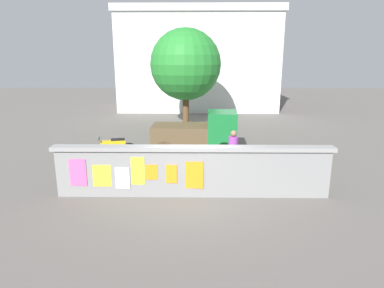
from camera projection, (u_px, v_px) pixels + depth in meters
ground at (194, 136)px, 17.84m from camera, size 60.00×60.00×0.00m
poster_wall at (192, 171)px, 9.89m from camera, size 8.29×0.42×1.54m
auto_rickshaw_truck at (199, 133)px, 14.36m from camera, size 3.66×1.65×1.85m
motorcycle at (114, 147)px, 13.84m from camera, size 1.87×0.68×0.87m
bicycle_near at (158, 172)px, 11.12m from camera, size 1.71×0.44×0.95m
person_walking at (233, 148)px, 11.66m from camera, size 0.41×0.41×1.62m
tree_roadside at (186, 65)px, 19.64m from camera, size 4.20×4.20×5.78m
building_background at (198, 60)px, 27.03m from camera, size 12.50×6.43×7.77m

